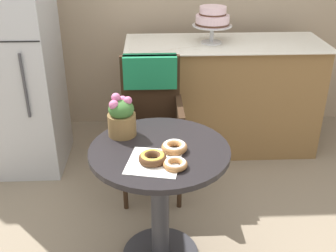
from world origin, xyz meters
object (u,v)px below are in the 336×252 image
at_px(donut_front, 174,147).
at_px(tiered_cake_stand, 213,19).
at_px(flower_vase, 122,117).
at_px(wicker_chair, 151,105).
at_px(donut_mid, 175,164).
at_px(donut_side, 153,158).
at_px(cafe_table, 160,183).
at_px(refrigerator, 10,60).

distance_m(donut_front, tiered_cake_stand, 1.42).
relative_size(donut_front, flower_vase, 0.55).
distance_m(wicker_chair, donut_mid, 0.92).
xyz_separation_m(donut_front, donut_side, (-0.11, -0.10, 0.00)).
bearing_deg(flower_vase, donut_front, -34.41).
relative_size(cafe_table, donut_side, 5.34).
distance_m(donut_side, refrigerator, 1.60).
distance_m(cafe_table, tiered_cake_stand, 1.49).
bearing_deg(flower_vase, donut_mid, -51.93).
bearing_deg(cafe_table, donut_mid, -68.95).
height_order(wicker_chair, refrigerator, refrigerator).
xyz_separation_m(cafe_table, flower_vase, (-0.19, 0.16, 0.32)).
relative_size(wicker_chair, donut_front, 7.33).
height_order(cafe_table, donut_side, donut_side).
bearing_deg(donut_side, wicker_chair, 90.33).
xyz_separation_m(donut_side, flower_vase, (-0.16, 0.29, 0.08)).
distance_m(donut_mid, flower_vase, 0.44).
height_order(flower_vase, refrigerator, refrigerator).
height_order(donut_side, tiered_cake_stand, tiered_cake_stand).
distance_m(donut_front, flower_vase, 0.34).
distance_m(wicker_chair, donut_front, 0.77).
bearing_deg(donut_side, tiered_cake_stand, 71.69).
relative_size(donut_side, tiered_cake_stand, 0.45).
xyz_separation_m(wicker_chair, flower_vase, (-0.15, -0.57, 0.19)).
height_order(cafe_table, donut_mid, donut_mid).
bearing_deg(refrigerator, tiered_cake_stand, 7.66).
height_order(cafe_table, wicker_chair, wicker_chair).
bearing_deg(donut_mid, donut_front, 88.27).
height_order(donut_front, flower_vase, flower_vase).
distance_m(wicker_chair, refrigerator, 1.10).
distance_m(cafe_table, wicker_chair, 0.74).
xyz_separation_m(donut_mid, tiered_cake_stand, (0.37, 1.48, 0.35)).
relative_size(donut_front, refrigerator, 0.08).
distance_m(donut_front, donut_mid, 0.15).
bearing_deg(donut_front, donut_mid, -91.73).
height_order(wicker_chair, donut_mid, wicker_chair).
distance_m(donut_mid, refrigerator, 1.70).
xyz_separation_m(flower_vase, tiered_cake_stand, (0.63, 1.14, 0.26)).
bearing_deg(donut_side, cafe_table, 74.50).
xyz_separation_m(cafe_table, donut_side, (-0.04, -0.13, 0.24)).
relative_size(flower_vase, tiered_cake_stand, 0.78).
height_order(donut_front, tiered_cake_stand, tiered_cake_stand).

